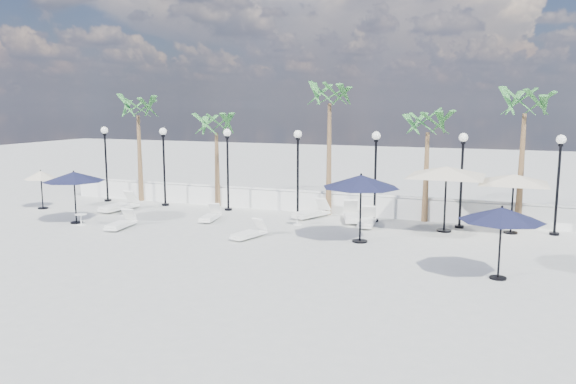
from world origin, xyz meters
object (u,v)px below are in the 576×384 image
(parasol_navy_right, at_px, (502,215))
(parasol_cream_small, at_px, (41,175))
(lounger_5, at_px, (367,221))
(parasol_cream_sq_b, at_px, (514,175))
(lounger_4, at_px, (312,212))
(lounger_6, at_px, (352,216))
(lounger_1, at_px, (210,216))
(lounger_2, at_px, (121,223))
(lounger_3, at_px, (249,233))
(parasol_navy_mid, at_px, (361,182))
(lounger_0, at_px, (119,205))
(parasol_navy_left, at_px, (74,177))
(parasol_cream_sq_a, at_px, (447,167))

(parasol_navy_right, bearing_deg, parasol_cream_small, 169.70)
(lounger_5, bearing_deg, parasol_cream_sq_b, 2.19)
(lounger_4, xyz_separation_m, lounger_6, (1.84, -0.07, 0.01))
(lounger_1, bearing_deg, parasol_navy_right, -29.47)
(lounger_2, bearing_deg, lounger_3, -3.81)
(lounger_2, distance_m, parasol_navy_mid, 9.82)
(lounger_6, height_order, parasol_cream_small, parasol_cream_small)
(lounger_2, xyz_separation_m, lounger_3, (5.52, 0.36, -0.01))
(parasol_navy_mid, xyz_separation_m, parasol_cream_small, (-15.83, 0.92, -0.61))
(lounger_0, distance_m, parasol_navy_mid, 12.31)
(lounger_6, bearing_deg, lounger_2, -169.67)
(lounger_6, bearing_deg, parasol_cream_small, 170.29)
(lounger_6, height_order, parasol_navy_left, parasol_navy_left)
(parasol_cream_small, bearing_deg, lounger_4, 11.50)
(lounger_5, bearing_deg, lounger_4, 157.06)
(parasol_navy_left, height_order, parasol_navy_mid, parasol_navy_mid)
(parasol_cream_small, bearing_deg, parasol_navy_mid, -3.34)
(lounger_1, height_order, parasol_navy_left, parasol_navy_left)
(lounger_0, bearing_deg, parasol_cream_sq_a, 12.76)
(lounger_1, bearing_deg, lounger_4, 19.76)
(parasol_navy_right, height_order, parasol_cream_sq_b, parasol_cream_sq_b)
(lounger_5, bearing_deg, lounger_2, -162.28)
(lounger_1, bearing_deg, lounger_6, 10.52)
(lounger_1, height_order, parasol_cream_small, parasol_cream_small)
(lounger_6, distance_m, parasol_navy_mid, 4.15)
(lounger_4, xyz_separation_m, parasol_cream_sq_a, (5.74, -0.63, 2.32))
(lounger_4, relative_size, parasol_navy_left, 0.80)
(lounger_1, distance_m, parasol_navy_left, 5.88)
(parasol_cream_sq_a, bearing_deg, lounger_3, -150.08)
(parasol_navy_left, height_order, parasol_cream_sq_a, parasol_cream_sq_a)
(lounger_4, relative_size, parasol_cream_sq_b, 0.41)
(lounger_0, bearing_deg, parasol_cream_small, -158.94)
(parasol_navy_mid, bearing_deg, parasol_cream_small, 176.66)
(lounger_3, height_order, parasol_navy_left, parasol_navy_left)
(lounger_6, bearing_deg, parasol_navy_left, -176.38)
(parasol_navy_right, bearing_deg, lounger_4, 141.03)
(parasol_navy_left, distance_m, parasol_navy_mid, 12.01)
(lounger_4, bearing_deg, lounger_2, -120.06)
(lounger_0, relative_size, parasol_cream_sq_b, 0.43)
(parasol_navy_mid, xyz_separation_m, parasol_navy_right, (4.77, -2.82, -0.34))
(lounger_3, distance_m, lounger_4, 4.57)
(parasol_cream_sq_a, bearing_deg, parasol_navy_left, -164.62)
(lounger_0, bearing_deg, lounger_1, 3.46)
(lounger_2, xyz_separation_m, parasol_navy_left, (-2.43, 0.18, 1.76))
(lounger_6, height_order, parasol_navy_mid, parasol_navy_mid)
(parasol_navy_right, relative_size, parasol_cream_small, 1.27)
(lounger_5, bearing_deg, parasol_cream_sq_a, -2.66)
(parasol_cream_sq_b, bearing_deg, parasol_cream_sq_a, -165.89)
(lounger_2, relative_size, lounger_4, 0.87)
(lounger_4, bearing_deg, lounger_0, -145.88)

